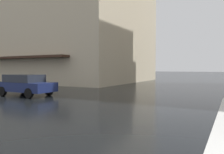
{
  "coord_description": "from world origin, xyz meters",
  "views": [
    {
      "loc": [
        -4.65,
        1.58,
        1.85
      ],
      "look_at": [
        7.62,
        8.31,
        1.27
      ],
      "focal_mm": 35.62,
      "sensor_mm": 36.0,
      "label": 1
    }
  ],
  "objects": [
    {
      "name": "car_navy",
      "position": [
        5.5,
        13.75,
        0.76
      ],
      "size": [
        1.85,
        4.1,
        1.41
      ],
      "color": "navy",
      "rests_on": "ground_plane"
    }
  ]
}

